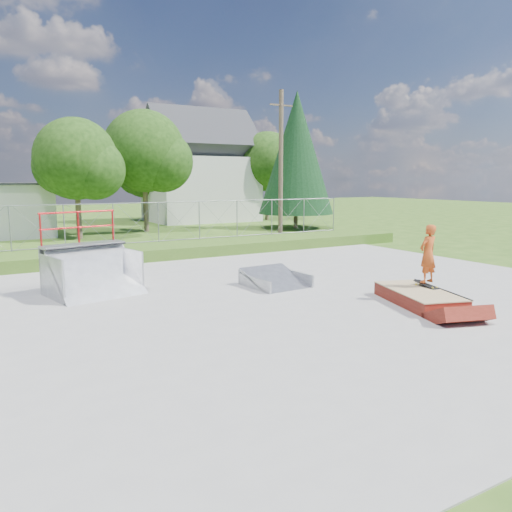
% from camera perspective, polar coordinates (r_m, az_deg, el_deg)
% --- Properties ---
extents(ground, '(120.00, 120.00, 0.00)m').
position_cam_1_polar(ground, '(13.67, 3.83, -5.23)').
color(ground, '#325418').
rests_on(ground, ground).
extents(concrete_pad, '(20.00, 16.00, 0.04)m').
position_cam_1_polar(concrete_pad, '(13.67, 3.83, -5.15)').
color(concrete_pad, '#979794').
rests_on(concrete_pad, ground).
extents(grass_berm, '(24.00, 3.00, 0.50)m').
position_cam_1_polar(grass_berm, '(22.00, -10.15, 0.65)').
color(grass_berm, '#325418').
rests_on(grass_berm, ground).
extents(grind_box, '(2.05, 2.94, 0.40)m').
position_cam_1_polar(grind_box, '(13.95, 18.12, -4.54)').
color(grind_box, maroon).
rests_on(grind_box, concrete_pad).
extents(quarter_pipe, '(2.73, 2.44, 2.37)m').
position_cam_1_polar(quarter_pipe, '(14.91, -18.08, 0.16)').
color(quarter_pipe, gray).
rests_on(quarter_pipe, concrete_pad).
extents(flat_bank_ramp, '(1.77, 1.87, 0.51)m').
position_cam_1_polar(flat_bank_ramp, '(15.44, 2.30, -2.62)').
color(flat_bank_ramp, gray).
rests_on(flat_bank_ramp, concrete_pad).
extents(skateboard, '(0.30, 0.81, 0.13)m').
position_cam_1_polar(skateboard, '(14.41, 18.88, -3.16)').
color(skateboard, black).
rests_on(skateboard, grind_box).
extents(skater, '(0.61, 0.44, 1.59)m').
position_cam_1_polar(skater, '(14.27, 19.04, -0.04)').
color(skater, '#C24C1C').
rests_on(skater, grind_box).
extents(chain_link_fence, '(20.00, 0.06, 1.80)m').
position_cam_1_polar(chain_link_fence, '(22.81, -11.10, 3.81)').
color(chain_link_fence, gray).
rests_on(chain_link_fence, grass_berm).
extents(gable_house, '(8.40, 6.08, 8.94)m').
position_cam_1_polar(gable_house, '(40.48, -6.35, 9.46)').
color(gable_house, white).
rests_on(gable_house, ground).
extents(utility_pole, '(0.24, 0.24, 8.00)m').
position_cam_1_polar(utility_pole, '(27.42, 2.85, 10.21)').
color(utility_pole, brown).
rests_on(utility_pole, ground).
extents(tree_left_near, '(4.76, 4.48, 6.65)m').
position_cam_1_polar(tree_left_near, '(29.38, -19.36, 10.10)').
color(tree_left_near, brown).
rests_on(tree_left_near, ground).
extents(tree_center, '(5.44, 5.12, 7.60)m').
position_cam_1_polar(tree_center, '(32.48, -12.08, 11.29)').
color(tree_center, brown).
rests_on(tree_center, ground).
extents(tree_right_far, '(5.10, 4.80, 7.12)m').
position_cam_1_polar(tree_right_far, '(41.04, 1.75, 10.49)').
color(tree_right_far, brown).
rests_on(tree_right_far, ground).
extents(tree_back_mid, '(4.08, 3.84, 5.70)m').
position_cam_1_polar(tree_back_mid, '(40.85, -12.34, 9.02)').
color(tree_back_mid, brown).
rests_on(tree_back_mid, ground).
extents(conifer_tree, '(5.04, 5.04, 9.10)m').
position_cam_1_polar(conifer_tree, '(34.12, 4.65, 11.66)').
color(conifer_tree, brown).
rests_on(conifer_tree, ground).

